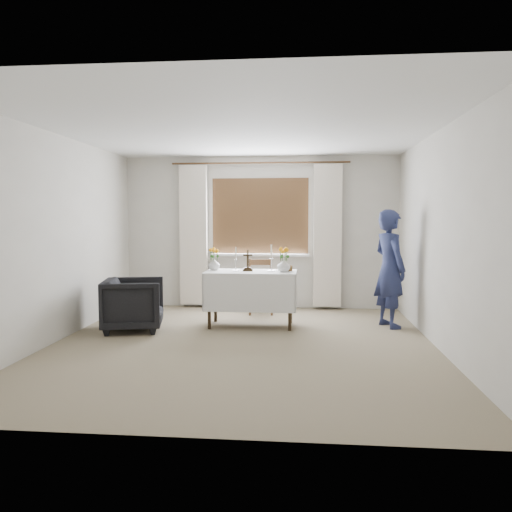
{
  "coord_description": "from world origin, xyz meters",
  "views": [
    {
      "loc": [
        0.7,
        -5.73,
        1.5
      ],
      "look_at": [
        0.09,
        0.83,
        0.99
      ],
      "focal_mm": 35.0,
      "sensor_mm": 36.0,
      "label": 1
    }
  ],
  "objects_px": {
    "wooden_chair": "(261,287)",
    "wooden_cross": "(248,260)",
    "flower_vase_left": "(214,264)",
    "altar_table": "(251,299)",
    "person": "(390,269)",
    "armchair": "(134,304)",
    "flower_vase_right": "(284,265)"
  },
  "relations": [
    {
      "from": "wooden_chair",
      "to": "wooden_cross",
      "type": "relative_size",
      "value": 2.88
    },
    {
      "from": "wooden_chair",
      "to": "flower_vase_left",
      "type": "distance_m",
      "value": 1.1
    },
    {
      "from": "wooden_cross",
      "to": "flower_vase_left",
      "type": "bearing_deg",
      "value": 167.59
    },
    {
      "from": "wooden_cross",
      "to": "flower_vase_left",
      "type": "xyz_separation_m",
      "value": [
        -0.48,
        0.06,
        -0.06
      ]
    },
    {
      "from": "altar_table",
      "to": "flower_vase_left",
      "type": "xyz_separation_m",
      "value": [
        -0.53,
        0.08,
        0.47
      ]
    },
    {
      "from": "person",
      "to": "wooden_cross",
      "type": "height_order",
      "value": "person"
    },
    {
      "from": "altar_table",
      "to": "wooden_chair",
      "type": "height_order",
      "value": "wooden_chair"
    },
    {
      "from": "wooden_cross",
      "to": "flower_vase_left",
      "type": "distance_m",
      "value": 0.49
    },
    {
      "from": "person",
      "to": "flower_vase_left",
      "type": "xyz_separation_m",
      "value": [
        -2.42,
        -0.05,
        0.04
      ]
    },
    {
      "from": "armchair",
      "to": "person",
      "type": "distance_m",
      "value": 3.49
    },
    {
      "from": "wooden_chair",
      "to": "wooden_cross",
      "type": "distance_m",
      "value": 1.02
    },
    {
      "from": "wooden_cross",
      "to": "flower_vase_left",
      "type": "height_order",
      "value": "wooden_cross"
    },
    {
      "from": "wooden_chair",
      "to": "armchair",
      "type": "bearing_deg",
      "value": -146.22
    },
    {
      "from": "person",
      "to": "wooden_cross",
      "type": "distance_m",
      "value": 1.94
    },
    {
      "from": "person",
      "to": "wooden_cross",
      "type": "relative_size",
      "value": 5.47
    },
    {
      "from": "armchair",
      "to": "flower_vase_right",
      "type": "height_order",
      "value": "flower_vase_right"
    },
    {
      "from": "wooden_chair",
      "to": "wooden_cross",
      "type": "bearing_deg",
      "value": -102.71
    },
    {
      "from": "person",
      "to": "wooden_chair",
      "type": "bearing_deg",
      "value": 43.42
    },
    {
      "from": "altar_table",
      "to": "wooden_cross",
      "type": "bearing_deg",
      "value": 153.38
    },
    {
      "from": "armchair",
      "to": "flower_vase_left",
      "type": "relative_size",
      "value": 4.53
    },
    {
      "from": "flower_vase_left",
      "to": "wooden_cross",
      "type": "bearing_deg",
      "value": -6.7
    },
    {
      "from": "person",
      "to": "flower_vase_right",
      "type": "bearing_deg",
      "value": 74.07
    },
    {
      "from": "wooden_chair",
      "to": "altar_table",
      "type": "bearing_deg",
      "value": -99.54
    },
    {
      "from": "flower_vase_right",
      "to": "wooden_chair",
      "type": "bearing_deg",
      "value": 112.13
    },
    {
      "from": "altar_table",
      "to": "wooden_cross",
      "type": "xyz_separation_m",
      "value": [
        -0.05,
        0.02,
        0.53
      ]
    },
    {
      "from": "altar_table",
      "to": "wooden_chair",
      "type": "bearing_deg",
      "value": 86.63
    },
    {
      "from": "wooden_chair",
      "to": "flower_vase_left",
      "type": "xyz_separation_m",
      "value": [
        -0.58,
        -0.84,
        0.42
      ]
    },
    {
      "from": "armchair",
      "to": "wooden_cross",
      "type": "relative_size",
      "value": 2.61
    },
    {
      "from": "altar_table",
      "to": "wooden_cross",
      "type": "relative_size",
      "value": 4.22
    },
    {
      "from": "wooden_chair",
      "to": "person",
      "type": "xyz_separation_m",
      "value": [
        1.83,
        -0.78,
        0.38
      ]
    },
    {
      "from": "armchair",
      "to": "wooden_cross",
      "type": "distance_m",
      "value": 1.64
    },
    {
      "from": "armchair",
      "to": "person",
      "type": "relative_size",
      "value": 0.48
    }
  ]
}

